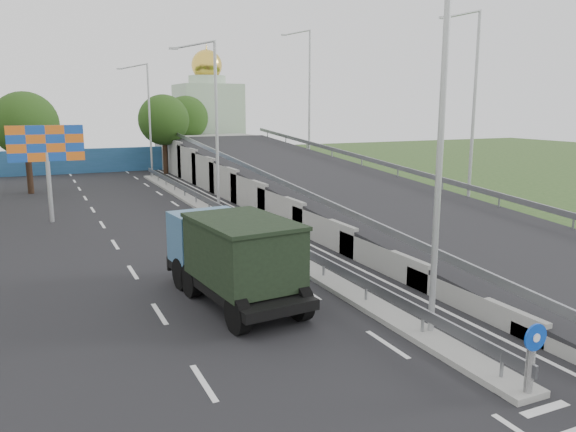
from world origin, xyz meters
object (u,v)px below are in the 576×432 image
sign_bollard (532,358)px  church (208,116)px  lamp_post_near (435,135)px  billboard (46,149)px  dump_truck (232,254)px  lamp_post_far (147,114)px  lamp_post_mid (213,119)px

sign_bollard → church: 58.84m
church → lamp_post_near: bearing=-100.4°
billboard → dump_truck: bearing=-73.1°
billboard → dump_truck: 17.67m
sign_bollard → billboard: 27.53m
lamp_post_near → billboard: 23.87m
lamp_post_far → dump_truck: 35.21m
sign_bollard → lamp_post_far: lamp_post_far is taller
billboard → dump_truck: size_ratio=0.78×
billboard → lamp_post_far: bearing=63.2°
dump_truck → lamp_post_far: bearing=77.7°
sign_bollard → dump_truck: dump_truck is taller
lamp_post_near → lamp_post_far: (0.00, 40.00, 0.00)m
lamp_post_far → lamp_post_near: bearing=-90.0°
lamp_post_far → lamp_post_mid: bearing=-90.0°
sign_bollard → lamp_post_mid: 24.30m
sign_bollard → billboard: bearing=109.2°
church → dump_truck: (-13.92, -48.74, -3.65)m
lamp_post_far → billboard: 20.24m
dump_truck → billboard: bearing=101.2°
sign_bollard → billboard: size_ratio=0.30×
lamp_post_near → lamp_post_mid: (0.00, 20.00, 0.00)m
lamp_post_far → church: church is taller
billboard → dump_truck: (5.08, -16.74, -2.52)m
lamp_post_far → church: bearing=54.8°
sign_bollard → lamp_post_mid: lamp_post_mid is taller
lamp_post_mid → church: church is taller
sign_bollard → dump_truck: 9.92m
lamp_post_mid → lamp_post_far: (0.00, 20.00, 0.00)m
lamp_post_mid → church: size_ratio=0.73×
sign_bollard → church: size_ratio=0.12×
lamp_post_far → church: 17.15m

